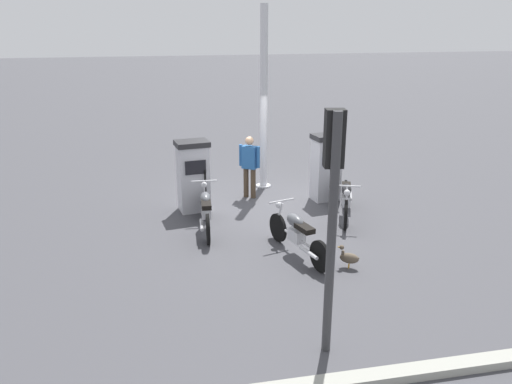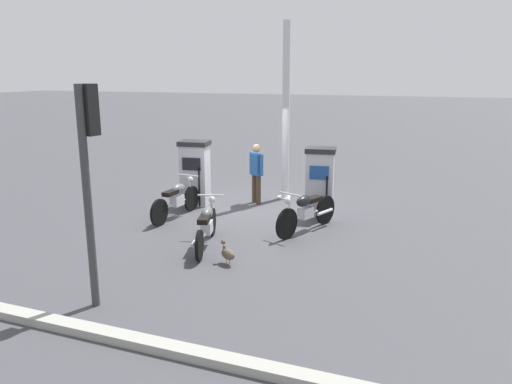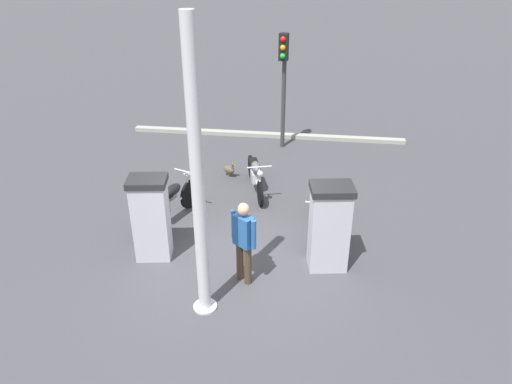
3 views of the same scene
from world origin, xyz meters
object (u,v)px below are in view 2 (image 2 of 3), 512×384
(motorcycle_far_pump, at_px, (306,211))
(wandering_duck, at_px, (228,253))
(motorcycle_near_pump, at_px, (177,199))
(attendant_person, at_px, (256,170))
(canopy_support_pole, at_px, (286,115))
(motorcycle_extra, at_px, (206,225))
(fuel_pump_near, at_px, (195,172))
(roadside_traffic_light, at_px, (88,157))
(fuel_pump_far, at_px, (320,182))

(motorcycle_far_pump, bearing_deg, wandering_duck, -21.49)
(motorcycle_near_pump, height_order, attendant_person, attendant_person)
(canopy_support_pole, bearing_deg, wandering_duck, 3.84)
(motorcycle_near_pump, distance_m, motorcycle_extra, 2.23)
(motorcycle_far_pump, bearing_deg, motorcycle_extra, -46.75)
(motorcycle_near_pump, bearing_deg, fuel_pump_near, -175.13)
(attendant_person, distance_m, wandering_duck, 4.40)
(fuel_pump_near, bearing_deg, wandering_duck, 33.28)
(roadside_traffic_light, bearing_deg, motorcycle_far_pump, 153.86)
(fuel_pump_near, height_order, wandering_duck, fuel_pump_near)
(fuel_pump_near, height_order, roadside_traffic_light, roadside_traffic_light)
(motorcycle_extra, xyz_separation_m, canopy_support_pole, (-4.29, 0.42, 1.83))
(motorcycle_near_pump, distance_m, wandering_duck, 3.31)
(fuel_pump_far, bearing_deg, motorcycle_far_pump, -0.32)
(motorcycle_extra, bearing_deg, fuel_pump_near, -150.63)
(fuel_pump_near, distance_m, roadside_traffic_light, 6.03)
(motorcycle_extra, bearing_deg, attendant_person, -177.71)
(fuel_pump_near, height_order, motorcycle_near_pump, fuel_pump_near)
(wandering_duck, relative_size, canopy_support_pole, 0.09)
(fuel_pump_far, distance_m, motorcycle_far_pump, 1.37)
(fuel_pump_far, height_order, wandering_duck, fuel_pump_far)
(attendant_person, bearing_deg, fuel_pump_near, -67.86)
(wandering_duck, bearing_deg, motorcycle_extra, -134.45)
(attendant_person, relative_size, wandering_duck, 3.68)
(fuel_pump_far, distance_m, canopy_support_pole, 2.36)
(motorcycle_far_pump, bearing_deg, motorcycle_near_pump, -90.91)
(motorcycle_near_pump, xyz_separation_m, motorcycle_far_pump, (0.05, 3.20, 0.02))
(fuel_pump_near, xyz_separation_m, motorcycle_near_pump, (1.27, 0.11, -0.39))
(fuel_pump_far, height_order, motorcycle_near_pump, fuel_pump_far)
(motorcycle_near_pump, height_order, wandering_duck, motorcycle_near_pump)
(motorcycle_far_pump, relative_size, attendant_person, 1.24)
(roadside_traffic_light, bearing_deg, canopy_support_pole, 172.67)
(motorcycle_far_pump, bearing_deg, roadside_traffic_light, -26.14)
(motorcycle_far_pump, distance_m, roadside_traffic_light, 5.25)
(motorcycle_extra, bearing_deg, wandering_duck, 45.55)
(wandering_duck, distance_m, canopy_support_pole, 5.46)
(attendant_person, distance_m, roadside_traffic_light, 6.51)
(motorcycle_extra, relative_size, attendant_person, 1.28)
(motorcycle_extra, xyz_separation_m, roadside_traffic_light, (2.85, -0.50, 1.81))
(motorcycle_far_pump, distance_m, attendant_person, 2.68)
(canopy_support_pole, bearing_deg, motorcycle_far_pump, 24.78)
(motorcycle_far_pump, height_order, attendant_person, attendant_person)
(fuel_pump_near, bearing_deg, canopy_support_pole, 124.12)
(fuel_pump_near, xyz_separation_m, motorcycle_far_pump, (1.32, 3.31, -0.38))
(fuel_pump_near, bearing_deg, attendant_person, 112.14)
(fuel_pump_far, distance_m, motorcycle_near_pump, 3.47)
(motorcycle_near_pump, relative_size, roadside_traffic_light, 0.62)
(attendant_person, height_order, roadside_traffic_light, roadside_traffic_light)
(motorcycle_near_pump, bearing_deg, wandering_duck, 43.89)
(canopy_support_pole, bearing_deg, fuel_pump_far, 42.15)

